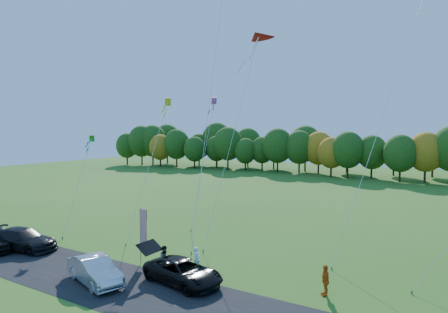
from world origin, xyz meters
The scene contains 16 objects.
ground centered at (0.00, 0.00, 0.00)m, with size 160.00×160.00×0.00m, color #296019.
asphalt_strip centered at (0.00, -4.00, 0.01)m, with size 90.00×6.00×0.01m, color black.
tree_line centered at (0.00, 55.00, 0.00)m, with size 116.00×12.00×10.00m, color #1E4711, non-canonical shape.
black_suv centered at (1.97, -1.88, 0.72)m, with size 2.39×5.19×1.44m, color black.
silver_sedan centered at (-2.53, -4.54, 0.78)m, with size 1.64×4.71×1.55m, color silver.
dark_truck_a centered at (-12.41, -2.96, 0.81)m, with size 2.27×5.58×1.62m, color black.
person_tailgate_a centered at (1.78, -0.19, 0.86)m, with size 0.63×0.41×1.73m, color white.
person_tailgate_b centered at (-0.12, -1.01, 0.86)m, with size 0.84×0.65×1.72m, color gray.
person_east centered at (9.65, 0.88, 0.85)m, with size 1.00×0.41×1.70m, color orange.
feather_flag centered at (-2.32, -0.65, 2.37)m, with size 0.51×0.16×3.89m.
kite_delta_blue centered at (-2.41, 7.99, 13.15)m, with size 4.63×11.34×27.04m.
kite_parafoil_orange centered at (11.55, 11.18, 13.09)m, with size 7.35×13.04×26.60m.
kite_delta_red centered at (-0.12, 8.57, 10.84)m, with size 2.66×9.29×18.78m.
kite_diamond_yellow centered at (-7.26, 5.50, 5.95)m, with size 2.30×7.97×12.34m.
kite_diamond_green centered at (-13.48, 3.10, 4.22)m, with size 2.81×5.73×8.80m.
kite_diamond_pink centered at (-5.56, 11.31, 6.15)m, with size 2.32×7.10×12.68m.
Camera 1 is at (16.05, -20.24, 9.19)m, focal length 32.00 mm.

